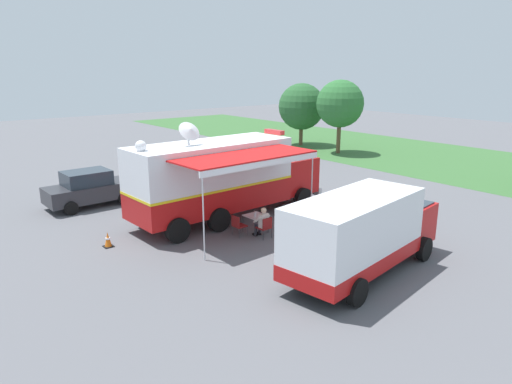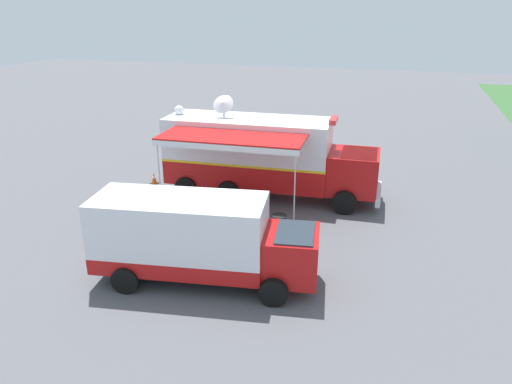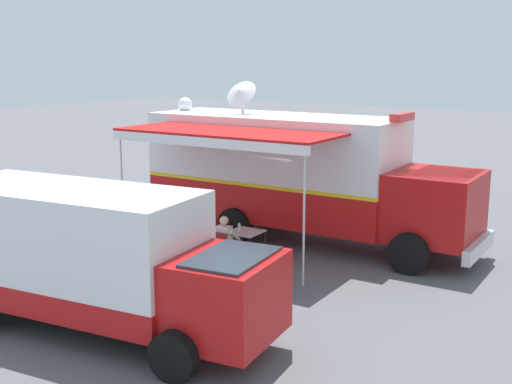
% 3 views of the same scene
% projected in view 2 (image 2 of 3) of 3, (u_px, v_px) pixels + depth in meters
% --- Properties ---
extents(ground_plane, '(100.00, 100.00, 0.00)m').
position_uv_depth(ground_plane, '(248.00, 193.00, 22.08)').
color(ground_plane, '#5B5B60').
extents(lot_stripe, '(0.30, 4.80, 0.01)m').
position_uv_depth(lot_stripe, '(296.00, 177.00, 24.16)').
color(lot_stripe, silver).
rests_on(lot_stripe, ground).
extents(command_truck, '(5.14, 9.58, 4.53)m').
position_uv_depth(command_truck, '(264.00, 154.00, 21.17)').
color(command_truck, '#B71414').
rests_on(command_truck, ground).
extents(folding_table, '(0.83, 0.83, 0.73)m').
position_uv_depth(folding_table, '(245.00, 199.00, 19.61)').
color(folding_table, silver).
rests_on(folding_table, ground).
extents(water_bottle, '(0.07, 0.07, 0.22)m').
position_uv_depth(water_bottle, '(241.00, 196.00, 19.49)').
color(water_bottle, silver).
rests_on(water_bottle, folding_table).
extents(folding_chair_at_table, '(0.50, 0.50, 0.87)m').
position_uv_depth(folding_chair_at_table, '(235.00, 210.00, 18.99)').
color(folding_chair_at_table, maroon).
rests_on(folding_chair_at_table, ground).
extents(folding_chair_beside_table, '(0.50, 0.50, 0.87)m').
position_uv_depth(folding_chair_beside_table, '(226.00, 200.00, 19.96)').
color(folding_chair_beside_table, maroon).
rests_on(folding_chair_beside_table, ground).
extents(seated_responder, '(0.67, 0.57, 1.25)m').
position_uv_depth(seated_responder, '(237.00, 205.00, 19.11)').
color(seated_responder, silver).
rests_on(seated_responder, ground).
extents(trash_bin, '(0.57, 0.57, 0.91)m').
position_uv_depth(trash_bin, '(279.00, 227.00, 17.66)').
color(trash_bin, '#384C7F').
rests_on(trash_bin, ground).
extents(traffic_cone, '(0.36, 0.36, 0.58)m').
position_uv_depth(traffic_cone, '(154.00, 178.00, 23.18)').
color(traffic_cone, black).
rests_on(traffic_cone, ground).
extents(support_truck, '(3.09, 7.03, 2.70)m').
position_uv_depth(support_truck, '(197.00, 240.00, 14.60)').
color(support_truck, white).
rests_on(support_truck, ground).
extents(car_behind_truck, '(4.29, 2.20, 1.76)m').
position_uv_depth(car_behind_truck, '(293.00, 145.00, 26.64)').
color(car_behind_truck, silver).
rests_on(car_behind_truck, ground).
extents(car_far_corner, '(2.09, 4.24, 1.76)m').
position_uv_depth(car_far_corner, '(224.00, 139.00, 27.77)').
color(car_far_corner, '#2D2D33').
rests_on(car_far_corner, ground).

